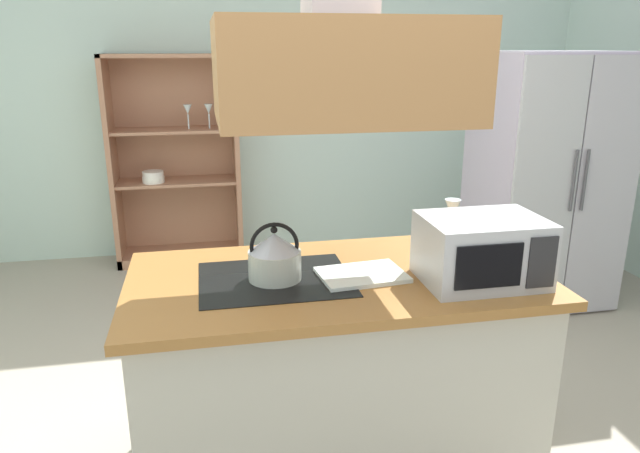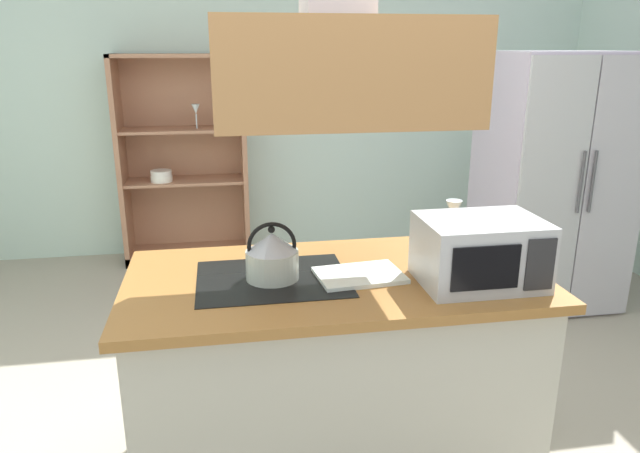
# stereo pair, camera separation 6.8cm
# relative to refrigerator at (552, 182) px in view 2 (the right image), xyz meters

# --- Properties ---
(ground_plane) EXTENTS (7.80, 7.80, 0.00)m
(ground_plane) POSITION_rel_refrigerator_xyz_m (-1.89, -1.41, -0.88)
(ground_plane) COLOR #A49A88
(wall_back) EXTENTS (6.00, 0.12, 2.70)m
(wall_back) POSITION_rel_refrigerator_xyz_m (-1.89, 1.59, 0.47)
(wall_back) COLOR silver
(wall_back) RESTS_ON ground
(kitchen_island) EXTENTS (1.68, 0.87, 0.90)m
(kitchen_island) POSITION_rel_refrigerator_xyz_m (-1.84, -1.49, -0.43)
(kitchen_island) COLOR #B9B6A6
(kitchen_island) RESTS_ON ground
(range_hood) EXTENTS (0.90, 0.70, 1.17)m
(range_hood) POSITION_rel_refrigerator_xyz_m (-1.84, -1.49, 0.93)
(range_hood) COLOR #B37D49
(refrigerator) EXTENTS (0.90, 0.78, 1.76)m
(refrigerator) POSITION_rel_refrigerator_xyz_m (0.00, 0.00, 0.00)
(refrigerator) COLOR #BEB1C9
(refrigerator) RESTS_ON ground
(dish_cabinet) EXTENTS (1.05, 0.40, 1.74)m
(dish_cabinet) POSITION_rel_refrigerator_xyz_m (-2.59, 1.38, -0.12)
(dish_cabinet) COLOR #A77356
(dish_cabinet) RESTS_ON ground
(kettle) EXTENTS (0.21, 0.21, 0.23)m
(kettle) POSITION_rel_refrigerator_xyz_m (-2.10, -1.49, 0.12)
(kettle) COLOR beige
(kettle) RESTS_ON kitchen_island
(cutting_board) EXTENTS (0.36, 0.27, 0.02)m
(cutting_board) POSITION_rel_refrigerator_xyz_m (-1.75, -1.53, 0.03)
(cutting_board) COLOR white
(cutting_board) RESTS_ON kitchen_island
(microwave) EXTENTS (0.46, 0.35, 0.26)m
(microwave) POSITION_rel_refrigerator_xyz_m (-1.30, -1.66, 0.15)
(microwave) COLOR #B7BABF
(microwave) RESTS_ON kitchen_island
(wine_glass_on_counter) EXTENTS (0.08, 0.08, 0.21)m
(wine_glass_on_counter) POSITION_rel_refrigerator_xyz_m (-1.22, -1.18, 0.17)
(wine_glass_on_counter) COLOR silver
(wine_glass_on_counter) RESTS_ON kitchen_island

